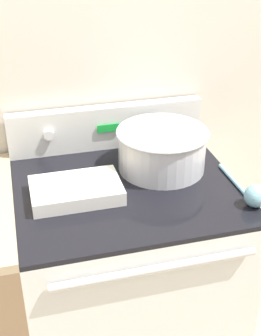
% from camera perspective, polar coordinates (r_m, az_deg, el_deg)
% --- Properties ---
extents(kitchen_wall, '(8.00, 0.05, 2.50)m').
position_cam_1_polar(kitchen_wall, '(1.87, -3.52, 12.88)').
color(kitchen_wall, beige).
rests_on(kitchen_wall, ground_plane).
extents(stove_range, '(0.79, 0.72, 0.91)m').
position_cam_1_polar(stove_range, '(1.95, -0.45, -13.56)').
color(stove_range, silver).
rests_on(stove_range, ground_plane).
extents(control_panel, '(0.79, 0.07, 0.18)m').
position_cam_1_polar(control_panel, '(1.91, -2.91, 5.02)').
color(control_panel, silver).
rests_on(control_panel, stove_range).
extents(mixing_bowl, '(0.34, 0.34, 0.16)m').
position_cam_1_polar(mixing_bowl, '(1.75, 3.85, 2.52)').
color(mixing_bowl, silver).
rests_on(mixing_bowl, stove_range).
extents(casserole_dish, '(0.31, 0.20, 0.05)m').
position_cam_1_polar(casserole_dish, '(1.61, -6.67, -2.62)').
color(casserole_dish, silver).
rests_on(casserole_dish, stove_range).
extents(ladle, '(0.08, 0.31, 0.08)m').
position_cam_1_polar(ladle, '(1.61, 14.74, -3.15)').
color(ladle, '#7AB2C6').
rests_on(ladle, stove_range).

